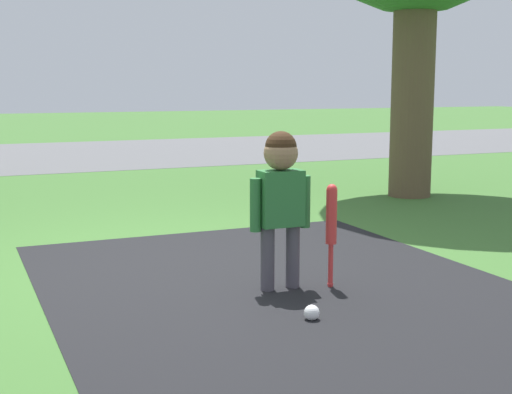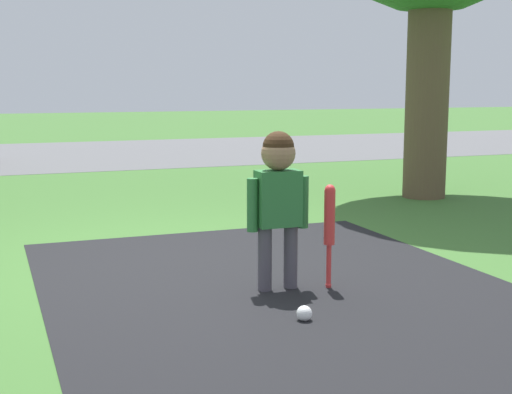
% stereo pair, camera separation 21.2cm
% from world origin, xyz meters
% --- Properties ---
extents(ground_plane, '(60.00, 60.00, 0.00)m').
position_xyz_m(ground_plane, '(0.00, 0.00, 0.00)').
color(ground_plane, '#3D6B2D').
extents(driveway_strip, '(3.02, 7.00, 0.01)m').
position_xyz_m(driveway_strip, '(0.48, -2.50, 0.00)').
color(driveway_strip, black).
rests_on(driveway_strip, ground).
extents(street_strip, '(40.00, 6.00, 0.01)m').
position_xyz_m(street_strip, '(0.00, 8.92, 0.00)').
color(street_strip, '#59595B').
rests_on(street_strip, ground).
extents(child, '(0.42, 0.22, 1.04)m').
position_xyz_m(child, '(0.46, -0.94, 0.67)').
color(child, '#4C4751').
rests_on(child, ground).
extents(baseball_bat, '(0.07, 0.07, 0.69)m').
position_xyz_m(baseball_bat, '(0.78, -1.04, 0.45)').
color(baseball_bat, red).
rests_on(baseball_bat, ground).
extents(sports_ball, '(0.09, 0.09, 0.09)m').
position_xyz_m(sports_ball, '(0.35, -1.58, 0.04)').
color(sports_ball, white).
rests_on(sports_ball, ground).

